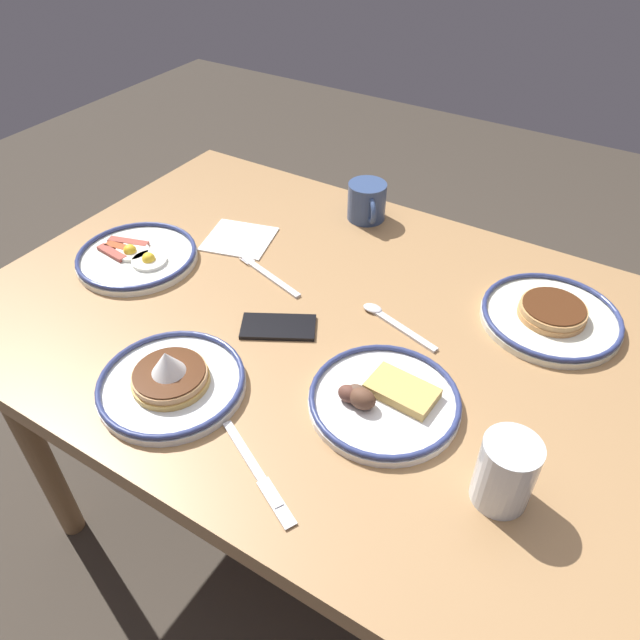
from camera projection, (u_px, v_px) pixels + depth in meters
name	position (u px, v px, depth m)	size (l,w,h in m)	color
ground_plane	(317.00, 519.00, 1.68)	(6.00, 6.00, 0.00)	#3C342B
dining_table	(315.00, 343.00, 1.24)	(1.34, 0.96, 0.76)	#9F764A
plate_near_main	(551.00, 316.00, 1.16)	(0.27, 0.27, 0.04)	silver
plate_center_pancakes	(384.00, 399.00, 1.00)	(0.26, 0.26, 0.05)	white
plate_far_companion	(137.00, 256.00, 1.32)	(0.26, 0.26, 0.04)	white
plate_far_side	(171.00, 381.00, 1.02)	(0.26, 0.26, 0.08)	silver
coffee_mug	(367.00, 201.00, 1.44)	(0.10, 0.11, 0.09)	#334772
drinking_glass	(505.00, 475.00, 0.84)	(0.08, 0.08, 0.12)	silver
cell_phone	(278.00, 327.00, 1.15)	(0.14, 0.07, 0.01)	black
paper_napkin	(239.00, 239.00, 1.39)	(0.15, 0.14, 0.00)	white
fork_near	(269.00, 276.00, 1.28)	(0.19, 0.07, 0.01)	silver
butter_knife	(257.00, 471.00, 0.90)	(0.20, 0.11, 0.01)	silver
tea_spoon	(389.00, 320.00, 1.17)	(0.18, 0.07, 0.01)	silver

